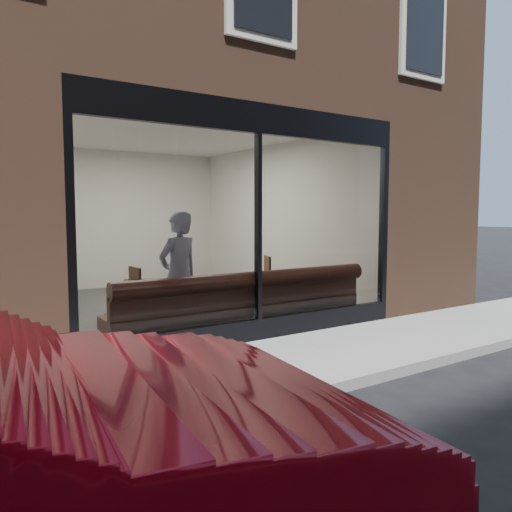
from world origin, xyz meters
TOP-DOWN VIEW (x-y plane):
  - ground at (0.00, 0.00)m, footprint 120.00×120.00m
  - sidewalk_near at (0.00, 1.00)m, footprint 40.00×2.00m
  - kerb_near at (0.00, -0.05)m, footprint 40.00×0.10m
  - host_building_pier_right at (3.75, 8.00)m, footprint 2.50×12.00m
  - host_building_backfill at (0.00, 11.00)m, footprint 5.00×6.00m
  - cafe_floor at (0.00, 5.00)m, footprint 6.00×6.00m
  - cafe_ceiling at (0.00, 5.00)m, footprint 6.00×6.00m
  - cafe_wall_back at (0.00, 7.99)m, footprint 5.00×0.00m
  - cafe_wall_left at (-2.49, 5.00)m, footprint 0.00×6.00m
  - cafe_wall_right at (2.49, 5.00)m, footprint 0.00×6.00m
  - storefront_kick at (0.00, 2.05)m, footprint 5.00×0.10m
  - storefront_header at (0.00, 2.05)m, footprint 5.00×0.10m
  - storefront_mullion at (0.00, 2.05)m, footprint 0.06×0.10m
  - storefront_glass at (0.00, 2.02)m, footprint 4.80×0.00m
  - banquette at (0.00, 2.45)m, footprint 4.00×0.55m
  - person at (-0.87, 2.71)m, footprint 0.74×0.59m
  - cafe_table_left at (-1.14, 3.37)m, footprint 0.72×0.72m
  - cafe_table_right at (1.10, 3.00)m, footprint 0.57×0.57m
  - cafe_chair_left at (-1.38, 3.55)m, footprint 0.43×0.43m
  - cafe_chair_right at (1.37, 4.10)m, footprint 0.50×0.50m
  - wall_poster at (-2.45, 4.97)m, footprint 0.02×0.65m

SIDE VIEW (x-z plane):
  - ground at x=0.00m, z-range 0.00..0.00m
  - sidewalk_near at x=0.00m, z-range 0.00..0.01m
  - cafe_floor at x=0.00m, z-range 0.02..0.02m
  - kerb_near at x=0.00m, z-range 0.00..0.12m
  - storefront_kick at x=0.00m, z-range 0.00..0.30m
  - banquette at x=0.00m, z-range 0.00..0.45m
  - cafe_chair_left at x=-1.38m, z-range 0.22..0.26m
  - cafe_chair_right at x=1.37m, z-range 0.22..0.26m
  - cafe_table_left at x=-1.14m, z-range 0.72..0.76m
  - cafe_table_right at x=1.10m, z-range 0.72..0.76m
  - person at x=-0.87m, z-range 0.00..1.77m
  - wall_poster at x=-2.45m, z-range 1.02..1.88m
  - storefront_mullion at x=0.00m, z-range 0.30..2.80m
  - storefront_glass at x=0.00m, z-range -0.85..3.95m
  - cafe_wall_back at x=0.00m, z-range -0.90..4.10m
  - cafe_wall_left at x=-2.49m, z-range -1.40..4.60m
  - cafe_wall_right at x=2.49m, z-range -1.40..4.60m
  - host_building_pier_right at x=3.75m, z-range 0.00..3.20m
  - host_building_backfill at x=0.00m, z-range 0.00..3.20m
  - storefront_header at x=0.00m, z-range 2.80..3.20m
  - cafe_ceiling at x=0.00m, z-range 3.19..3.19m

